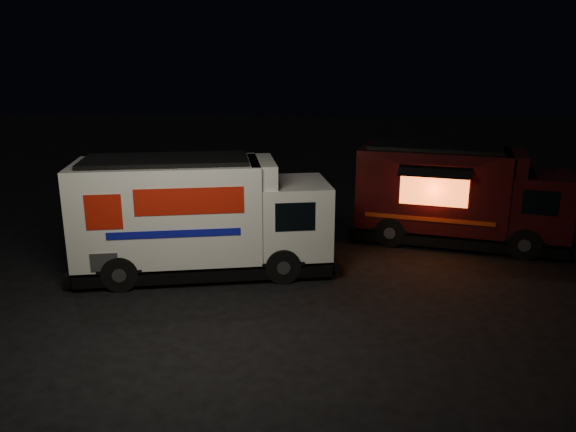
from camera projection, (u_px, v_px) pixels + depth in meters
The scene contains 3 objects.
ground at pixel (264, 284), 13.30m from camera, with size 80.00×80.00×0.00m, color black.
white_truck at pixel (204, 216), 13.71m from camera, with size 6.40×2.18×2.90m, color silver, non-canonical shape.
red_truck at pixel (461, 195), 15.97m from camera, with size 6.02×2.22×2.80m, color #370A12, non-canonical shape.
Camera 1 is at (1.23, -12.30, 5.18)m, focal length 35.00 mm.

